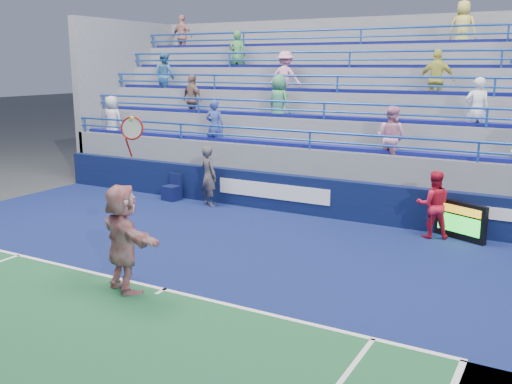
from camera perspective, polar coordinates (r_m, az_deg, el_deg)
The scene contains 8 objects.
ground at distance 11.14m, azimuth -9.16°, elevation -9.70°, with size 120.00×120.00×0.00m, color #333538.
sponsor_wall at distance 16.31m, azimuth 5.02°, elevation -0.35°, with size 18.00×0.32×1.10m.
bleacher_stand at distance 19.58m, azimuth 9.62°, elevation 4.67°, with size 18.00×5.60×6.13m.
serve_speed_board at distance 14.78m, azimuth 19.77°, elevation -2.73°, with size 1.30×0.69×0.94m.
judge_chair at distance 18.17m, azimuth -8.41°, elevation 0.00°, with size 0.51×0.52×0.84m.
tennis_player at distance 10.93m, azimuth -13.16°, elevation -4.51°, with size 2.01×1.32×3.32m.
line_judge at distance 17.21m, azimuth -4.76°, elevation 1.59°, with size 0.67×0.44×1.83m, color #131B35.
ball_girl at distance 14.64m, azimuth 17.31°, elevation -1.21°, with size 0.82×0.64×1.69m, color red.
Camera 1 is at (6.49, -8.02, 4.20)m, focal length 40.00 mm.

